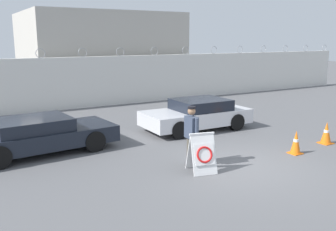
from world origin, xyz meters
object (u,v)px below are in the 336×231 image
security_guard (191,133)px  parked_car_rear_sedan (197,114)px  parked_car_front_coupe (39,135)px  traffic_cone_mid (326,133)px  barricade_sign (202,153)px  traffic_cone_near (296,142)px

security_guard → parked_car_rear_sedan: size_ratio=0.40×
parked_car_front_coupe → traffic_cone_mid: bearing=-29.0°
barricade_sign → traffic_cone_mid: bearing=15.1°
parked_car_rear_sedan → parked_car_front_coupe: bearing=1.5°
parked_car_front_coupe → parked_car_rear_sedan: (6.05, 0.07, 0.02)m
traffic_cone_near → parked_car_rear_sedan: parked_car_rear_sedan is taller
parked_car_rear_sedan → traffic_cone_near: bearing=102.3°
traffic_cone_near → parked_car_front_coupe: bearing=149.2°
barricade_sign → traffic_cone_mid: 5.30m
barricade_sign → security_guard: (0.03, 0.58, 0.41)m
barricade_sign → parked_car_front_coupe: parked_car_front_coupe is taller
traffic_cone_near → parked_car_front_coupe: size_ratio=0.16×
barricade_sign → traffic_cone_near: barricade_sign is taller
security_guard → traffic_cone_near: size_ratio=2.29×
traffic_cone_mid → traffic_cone_near: bearing=-171.2°
traffic_cone_near → parked_car_rear_sedan: 4.29m
traffic_cone_mid → parked_car_rear_sedan: (-2.67, 3.92, 0.23)m
parked_car_front_coupe → parked_car_rear_sedan: parked_car_rear_sedan is taller
barricade_sign → parked_car_rear_sedan: bearing=70.7°
security_guard → traffic_cone_mid: 5.31m
security_guard → barricade_sign: bearing=177.4°
traffic_cone_near → parked_car_rear_sedan: size_ratio=0.18×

